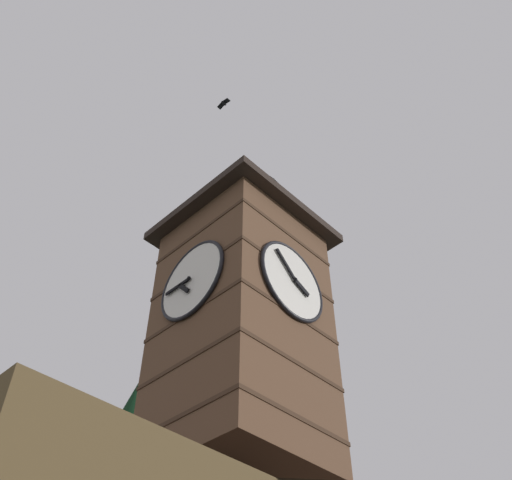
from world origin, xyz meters
TOP-DOWN VIEW (x-y plane):
  - clock_tower at (-1.69, 0.07)m, footprint 4.02×4.02m
  - flying_bird_high at (-0.68, -0.00)m, footprint 0.22×0.52m

SIDE VIEW (x-z plane):
  - clock_tower at x=-1.69m, z-range 5.93..15.85m
  - flying_bird_high at x=-0.68m, z-range 19.34..19.46m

